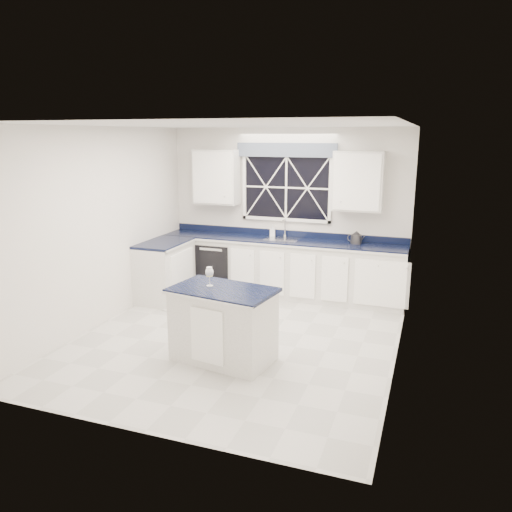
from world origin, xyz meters
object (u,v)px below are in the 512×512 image
at_px(faucet, 285,228).
at_px(kettle, 356,238).
at_px(soap_bottle, 273,230).
at_px(dishwasher, 219,265).
at_px(wine_glass, 209,273).
at_px(island, 223,324).

relative_size(faucet, kettle, 1.07).
relative_size(faucet, soap_bottle, 1.61).
bearing_deg(dishwasher, kettle, 2.01).
height_order(faucet, kettle, faucet).
bearing_deg(wine_glass, soap_bottle, 92.39).
bearing_deg(island, dishwasher, 123.42).
relative_size(faucet, wine_glass, 1.33).
bearing_deg(faucet, soap_bottle, 174.22).
relative_size(dishwasher, faucet, 2.72).
xyz_separation_m(faucet, wine_glass, (-0.10, -2.72, -0.07)).
distance_m(faucet, kettle, 1.20).
bearing_deg(kettle, dishwasher, -165.40).
distance_m(dishwasher, faucet, 1.31).
height_order(island, wine_glass, wine_glass).
bearing_deg(faucet, dishwasher, -169.98).
height_order(faucet, island, faucet).
xyz_separation_m(kettle, wine_glass, (-1.29, -2.61, 0.00)).
xyz_separation_m(faucet, soap_bottle, (-0.22, 0.02, -0.06)).
distance_m(kettle, wine_glass, 2.91).
distance_m(dishwasher, kettle, 2.37).
bearing_deg(soap_bottle, island, -83.90).
height_order(dishwasher, wine_glass, wine_glass).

